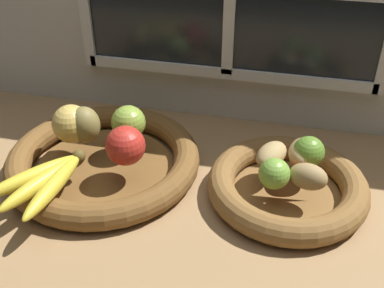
{
  "coord_description": "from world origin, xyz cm",
  "views": [
    {
      "loc": [
        13.94,
        -66.54,
        57.31
      ],
      "look_at": [
        -2.17,
        2.87,
        9.0
      ],
      "focal_mm": 44.03,
      "sensor_mm": 36.0,
      "label": 1
    }
  ],
  "objects_px": {
    "pear_brown": "(85,125)",
    "potato_small": "(308,178)",
    "potato_back": "(303,152)",
    "fruit_bowl_left": "(104,160)",
    "fruit_bowl_right": "(287,186)",
    "apple_green_back": "(128,122)",
    "apple_golden_left": "(72,124)",
    "chili_pepper": "(296,173)",
    "apple_red_right": "(126,145)",
    "lime_far": "(309,152)",
    "potato_oblong": "(271,155)",
    "lime_near": "(274,174)",
    "banana_bunch_front": "(44,180)"
  },
  "relations": [
    {
      "from": "potato_oblong",
      "to": "lime_near",
      "type": "xyz_separation_m",
      "value": [
        0.01,
        -0.07,
        0.01
      ]
    },
    {
      "from": "fruit_bowl_right",
      "to": "potato_small",
      "type": "relative_size",
      "value": 4.4
    },
    {
      "from": "fruit_bowl_left",
      "to": "pear_brown",
      "type": "relative_size",
      "value": 5.08
    },
    {
      "from": "apple_golden_left",
      "to": "potato_oblong",
      "type": "bearing_deg",
      "value": 1.34
    },
    {
      "from": "fruit_bowl_right",
      "to": "apple_green_back",
      "type": "relative_size",
      "value": 4.28
    },
    {
      "from": "fruit_bowl_left",
      "to": "banana_bunch_front",
      "type": "bearing_deg",
      "value": -112.5
    },
    {
      "from": "apple_red_right",
      "to": "lime_far",
      "type": "height_order",
      "value": "apple_red_right"
    },
    {
      "from": "fruit_bowl_left",
      "to": "fruit_bowl_right",
      "type": "relative_size",
      "value": 1.29
    },
    {
      "from": "lime_far",
      "to": "lime_near",
      "type": "bearing_deg",
      "value": -125.84
    },
    {
      "from": "fruit_bowl_left",
      "to": "apple_red_right",
      "type": "xyz_separation_m",
      "value": [
        0.06,
        -0.03,
        0.06
      ]
    },
    {
      "from": "potato_back",
      "to": "apple_green_back",
      "type": "bearing_deg",
      "value": 178.28
    },
    {
      "from": "apple_golden_left",
      "to": "potato_back",
      "type": "relative_size",
      "value": 0.99
    },
    {
      "from": "banana_bunch_front",
      "to": "potato_back",
      "type": "height_order",
      "value": "potato_back"
    },
    {
      "from": "fruit_bowl_right",
      "to": "potato_back",
      "type": "xyz_separation_m",
      "value": [
        0.02,
        0.04,
        0.05
      ]
    },
    {
      "from": "lime_far",
      "to": "potato_back",
      "type": "bearing_deg",
      "value": 152.74
    },
    {
      "from": "apple_red_right",
      "to": "apple_green_back",
      "type": "bearing_deg",
      "value": 106.32
    },
    {
      "from": "fruit_bowl_right",
      "to": "chili_pepper",
      "type": "distance_m",
      "value": 0.04
    },
    {
      "from": "fruit_bowl_left",
      "to": "apple_green_back",
      "type": "distance_m",
      "value": 0.09
    },
    {
      "from": "potato_oblong",
      "to": "chili_pepper",
      "type": "distance_m",
      "value": 0.06
    },
    {
      "from": "fruit_bowl_right",
      "to": "apple_red_right",
      "type": "height_order",
      "value": "apple_red_right"
    },
    {
      "from": "potato_small",
      "to": "apple_red_right",
      "type": "bearing_deg",
      "value": 179.13
    },
    {
      "from": "potato_small",
      "to": "banana_bunch_front",
      "type": "bearing_deg",
      "value": -167.57
    },
    {
      "from": "fruit_bowl_left",
      "to": "apple_green_back",
      "type": "bearing_deg",
      "value": 55.15
    },
    {
      "from": "potato_small",
      "to": "potato_oblong",
      "type": "distance_m",
      "value": 0.09
    },
    {
      "from": "fruit_bowl_right",
      "to": "chili_pepper",
      "type": "xyz_separation_m",
      "value": [
        0.01,
        -0.01,
        0.04
      ]
    },
    {
      "from": "potato_small",
      "to": "chili_pepper",
      "type": "xyz_separation_m",
      "value": [
        -0.02,
        0.02,
        -0.01
      ]
    },
    {
      "from": "fruit_bowl_right",
      "to": "apple_red_right",
      "type": "distance_m",
      "value": 0.31
    },
    {
      "from": "apple_green_back",
      "to": "potato_small",
      "type": "height_order",
      "value": "apple_green_back"
    },
    {
      "from": "chili_pepper",
      "to": "pear_brown",
      "type": "bearing_deg",
      "value": 165.43
    },
    {
      "from": "apple_golden_left",
      "to": "chili_pepper",
      "type": "height_order",
      "value": "apple_golden_left"
    },
    {
      "from": "potato_back",
      "to": "fruit_bowl_left",
      "type": "bearing_deg",
      "value": -173.43
    },
    {
      "from": "apple_red_right",
      "to": "pear_brown",
      "type": "relative_size",
      "value": 0.99
    },
    {
      "from": "pear_brown",
      "to": "potato_small",
      "type": "bearing_deg",
      "value": -6.98
    },
    {
      "from": "fruit_bowl_left",
      "to": "lime_far",
      "type": "relative_size",
      "value": 6.5
    },
    {
      "from": "fruit_bowl_right",
      "to": "pear_brown",
      "type": "bearing_deg",
      "value": 176.97
    },
    {
      "from": "fruit_bowl_left",
      "to": "potato_oblong",
      "type": "xyz_separation_m",
      "value": [
        0.32,
        0.03,
        0.05
      ]
    },
    {
      "from": "potato_small",
      "to": "potato_oblong",
      "type": "xyz_separation_m",
      "value": [
        -0.07,
        0.06,
        -0.0
      ]
    },
    {
      "from": "fruit_bowl_right",
      "to": "apple_green_back",
      "type": "bearing_deg",
      "value": 170.49
    },
    {
      "from": "lime_far",
      "to": "apple_red_right",
      "type": "bearing_deg",
      "value": -168.76
    },
    {
      "from": "potato_oblong",
      "to": "apple_green_back",
      "type": "bearing_deg",
      "value": 174.79
    },
    {
      "from": "fruit_bowl_right",
      "to": "potato_back",
      "type": "bearing_deg",
      "value": 65.56
    },
    {
      "from": "potato_oblong",
      "to": "lime_near",
      "type": "height_order",
      "value": "lime_near"
    },
    {
      "from": "lime_near",
      "to": "apple_green_back",
      "type": "bearing_deg",
      "value": 162.68
    },
    {
      "from": "banana_bunch_front",
      "to": "fruit_bowl_right",
      "type": "bearing_deg",
      "value": 17.45
    },
    {
      "from": "fruit_bowl_right",
      "to": "chili_pepper",
      "type": "relative_size",
      "value": 2.63
    },
    {
      "from": "potato_oblong",
      "to": "lime_far",
      "type": "relative_size",
      "value": 1.32
    },
    {
      "from": "potato_oblong",
      "to": "lime_far",
      "type": "bearing_deg",
      "value": 9.25
    },
    {
      "from": "potato_small",
      "to": "chili_pepper",
      "type": "bearing_deg",
      "value": 131.54
    },
    {
      "from": "apple_golden_left",
      "to": "potato_small",
      "type": "distance_m",
      "value": 0.46
    },
    {
      "from": "apple_golden_left",
      "to": "apple_green_back",
      "type": "distance_m",
      "value": 0.11
    }
  ]
}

